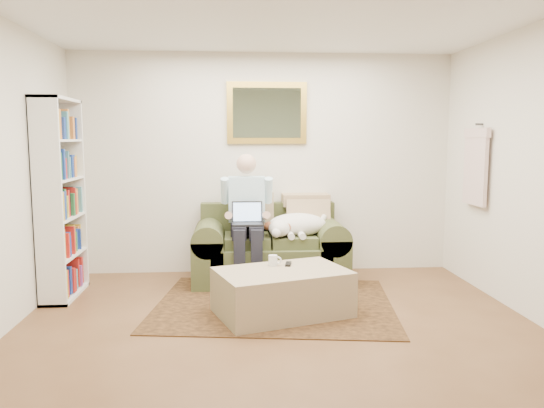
{
  "coord_description": "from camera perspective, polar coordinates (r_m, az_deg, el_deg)",
  "views": [
    {
      "loc": [
        -0.37,
        -3.82,
        1.6
      ],
      "look_at": [
        0.02,
        1.42,
        0.95
      ],
      "focal_mm": 35.0,
      "sensor_mm": 36.0,
      "label": 1
    }
  ],
  "objects": [
    {
      "name": "sofa",
      "position": [
        6.02,
        -0.27,
        -5.5
      ],
      "size": [
        1.7,
        0.87,
        1.02
      ],
      "color": "#414C28",
      "rests_on": "room_shell"
    },
    {
      "name": "wall_mirror",
      "position": [
        6.32,
        -0.56,
        9.76
      ],
      "size": [
        0.94,
        0.04,
        0.72
      ],
      "color": "gold",
      "rests_on": "room_shell"
    },
    {
      "name": "rug",
      "position": [
        5.23,
        0.25,
        -10.69
      ],
      "size": [
        2.48,
        2.1,
        0.01
      ],
      "primitive_type": "cube",
      "rotation": [
        0.0,
        0.0,
        -0.14
      ],
      "color": "black",
      "rests_on": "room_shell"
    },
    {
      "name": "hanging_shirt",
      "position": [
        6.0,
        21.06,
        4.19
      ],
      "size": [
        0.06,
        0.52,
        0.9
      ],
      "primitive_type": null,
      "color": "beige",
      "rests_on": "room_shell"
    },
    {
      "name": "bookshelf",
      "position": [
        5.72,
        -21.81,
        0.52
      ],
      "size": [
        0.28,
        0.8,
        2.0
      ],
      "primitive_type": null,
      "color": "white",
      "rests_on": "room_shell"
    },
    {
      "name": "laptop",
      "position": [
        5.7,
        -2.67,
        -1.53
      ],
      "size": [
        0.33,
        0.26,
        0.24
      ],
      "color": "black",
      "rests_on": "seated_man"
    },
    {
      "name": "tv_remote",
      "position": [
        5.02,
        1.76,
        -6.46
      ],
      "size": [
        0.08,
        0.16,
        0.02
      ],
      "primitive_type": "cube",
      "rotation": [
        0.0,
        0.0,
        -0.19
      ],
      "color": "black",
      "rests_on": "ottoman"
    },
    {
      "name": "ottoman",
      "position": [
        4.89,
        1.11,
        -9.49
      ],
      "size": [
        1.32,
        1.06,
        0.42
      ],
      "primitive_type": "cube",
      "rotation": [
        0.0,
        0.0,
        0.32
      ],
      "color": "tan",
      "rests_on": "room_shell"
    },
    {
      "name": "seated_man",
      "position": [
        5.77,
        -2.69,
        -1.77
      ],
      "size": [
        0.56,
        0.8,
        1.43
      ],
      "primitive_type": null,
      "color": "#8CC8D8",
      "rests_on": "sofa"
    },
    {
      "name": "room_shell",
      "position": [
        4.2,
        0.84,
        2.96
      ],
      "size": [
        4.51,
        5.0,
        2.61
      ],
      "color": "brown",
      "rests_on": "ground"
    },
    {
      "name": "sleeping_dog",
      "position": [
        5.89,
        2.76,
        -2.23
      ],
      "size": [
        0.7,
        0.44,
        0.26
      ],
      "primitive_type": null,
      "color": "white",
      "rests_on": "sofa"
    },
    {
      "name": "coffee_mug",
      "position": [
        4.98,
        0.1,
        -6.09
      ],
      "size": [
        0.08,
        0.08,
        0.1
      ],
      "primitive_type": "cylinder",
      "color": "white",
      "rests_on": "ottoman"
    }
  ]
}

